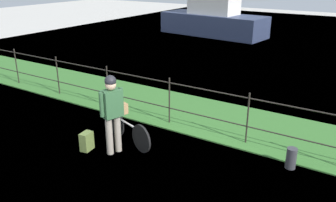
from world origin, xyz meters
TOP-DOWN VIEW (x-y plane):
  - ground_plane at (0.00, 0.00)m, footprint 60.00×60.00m
  - grass_strip at (0.00, 3.08)m, footprint 27.00×2.40m
  - harbor_water at (0.00, 12.32)m, footprint 30.00×30.00m
  - iron_fence at (-0.00, 2.22)m, footprint 18.04×0.04m
  - bicycle_main at (-1.20, 0.84)m, footprint 1.55×0.54m
  - wooden_crate at (-1.54, 0.95)m, footprint 0.46×0.40m
  - terrier_dog at (-1.52, 0.94)m, footprint 0.32×0.22m
  - cyclist_person at (-1.18, 0.36)m, footprint 0.37×0.52m
  - backpack_on_paving at (-1.73, 0.12)m, footprint 0.22×0.30m
  - mooring_bollard at (2.10, 1.72)m, footprint 0.20×0.20m
  - moored_boat_near at (-5.67, 14.20)m, footprint 6.32×2.78m

SIDE VIEW (x-z plane):
  - ground_plane at x=0.00m, z-range 0.00..0.00m
  - harbor_water at x=0.00m, z-range 0.00..0.00m
  - grass_strip at x=0.00m, z-range 0.00..0.03m
  - backpack_on_paving at x=-1.73m, z-range 0.00..0.40m
  - mooring_bollard at x=2.10m, z-range 0.00..0.42m
  - bicycle_main at x=-1.20m, z-range 0.02..0.63m
  - iron_fence at x=0.00m, z-range 0.10..1.28m
  - wooden_crate at x=-1.54m, z-range 0.61..0.85m
  - moored_boat_near at x=-5.67m, z-range -1.12..2.90m
  - terrier_dog at x=-1.52m, z-range 0.83..1.01m
  - cyclist_person at x=-1.18m, z-range 0.16..1.84m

